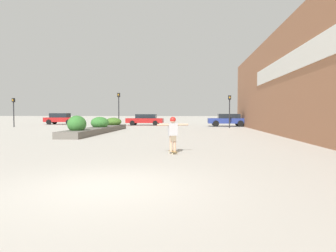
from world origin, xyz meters
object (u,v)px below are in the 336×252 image
at_px(skateboarder, 173,130).
at_px(traffic_light_right, 230,106).
at_px(skateboard, 173,152).
at_px(car_center_left, 322,120).
at_px(car_leftmost, 61,118).
at_px(car_center_right, 145,119).
at_px(car_rightmost, 228,120).
at_px(traffic_light_far_left, 13,107).
at_px(traffic_light_left, 119,104).

bearing_deg(skateboarder, traffic_light_right, 55.55).
xyz_separation_m(skateboard, car_center_left, (15.68, 24.31, 0.72)).
relative_size(car_center_left, traffic_light_right, 1.16).
height_order(car_leftmost, car_center_left, car_leftmost).
xyz_separation_m(car_leftmost, car_center_right, (11.99, -1.94, -0.07)).
distance_m(car_rightmost, traffic_light_far_left, 24.15).
relative_size(traffic_light_right, traffic_light_far_left, 1.07).
relative_size(skateboard, car_rightmost, 0.14).
distance_m(car_rightmost, traffic_light_left, 12.71).
relative_size(car_leftmost, car_center_right, 0.94).
xyz_separation_m(car_center_right, traffic_light_left, (-1.94, -6.01, 1.78)).
bearing_deg(skateboarder, car_rightmost, 56.83).
relative_size(car_center_left, traffic_light_far_left, 1.23).
relative_size(car_rightmost, traffic_light_far_left, 1.40).
height_order(car_center_right, traffic_light_far_left, traffic_light_far_left).
relative_size(car_center_right, car_rightmost, 1.04).
xyz_separation_m(car_rightmost, traffic_light_right, (-0.22, -3.47, 1.55)).
height_order(skateboard, car_center_right, car_center_right).
xyz_separation_m(car_center_left, car_rightmost, (-10.77, -0.26, 0.00)).
relative_size(traffic_light_left, traffic_light_far_left, 1.16).
distance_m(car_center_left, traffic_light_far_left, 34.84).
height_order(skateboarder, traffic_light_left, traffic_light_left).
xyz_separation_m(skateboarder, car_center_right, (-5.21, 26.47, -0.14)).
bearing_deg(skateboard, traffic_light_left, 87.65).
bearing_deg(car_center_right, skateboard, -168.86).
bearing_deg(car_center_left, traffic_light_left, -80.42).
xyz_separation_m(skateboard, car_leftmost, (-17.20, 28.40, 0.75)).
bearing_deg(traffic_light_left, car_center_left, 9.58).
bearing_deg(skateboard, car_center_right, 79.51).
distance_m(skateboard, skateboarder, 0.82).
relative_size(skateboard, traffic_light_far_left, 0.19).
bearing_deg(traffic_light_right, car_center_left, 18.71).
height_order(skateboarder, car_rightmost, car_rightmost).
height_order(car_center_left, car_rightmost, car_center_left).
distance_m(skateboarder, traffic_light_far_left, 27.69).
xyz_separation_m(car_center_right, traffic_light_far_left, (-13.68, -6.27, 1.46)).
height_order(skateboard, traffic_light_left, traffic_light_left).
bearing_deg(car_leftmost, traffic_light_far_left, -11.63).
relative_size(skateboard, traffic_light_right, 0.18).
xyz_separation_m(traffic_light_right, traffic_light_far_left, (-23.57, -0.38, -0.13)).
bearing_deg(skateboard, car_rightmost, 56.83).
bearing_deg(traffic_light_far_left, skateboard, -46.92).
distance_m(car_leftmost, traffic_light_left, 12.93).
bearing_deg(car_center_left, car_rightmost, -88.64).
bearing_deg(car_center_left, traffic_light_far_left, -83.22).
bearing_deg(traffic_light_left, car_leftmost, 141.65).
height_order(car_rightmost, traffic_light_left, traffic_light_left).
bearing_deg(skateboarder, skateboard, -21.63).
relative_size(car_rightmost, traffic_light_right, 1.31).
bearing_deg(traffic_light_far_left, car_center_right, 24.62).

